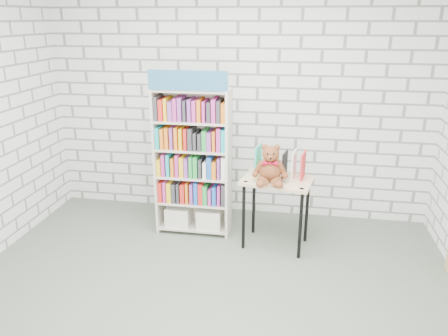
# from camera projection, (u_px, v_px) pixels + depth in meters

# --- Properties ---
(ground) EXTENTS (4.50, 4.50, 0.00)m
(ground) POSITION_uv_depth(u_px,v_px,m) (202.00, 307.00, 3.68)
(ground) COLOR #505B4D
(ground) RESTS_ON ground
(room_shell) EXTENTS (4.52, 4.02, 2.81)m
(room_shell) POSITION_uv_depth(u_px,v_px,m) (198.00, 95.00, 3.09)
(room_shell) COLOR silver
(room_shell) RESTS_ON ground
(bookshelf) EXTENTS (0.81, 0.31, 1.82)m
(bookshelf) POSITION_uv_depth(u_px,v_px,m) (193.00, 161.00, 4.73)
(bookshelf) COLOR beige
(bookshelf) RESTS_ON ground
(display_table) EXTENTS (0.77, 0.60, 0.75)m
(display_table) POSITION_uv_depth(u_px,v_px,m) (277.00, 189.00, 4.47)
(display_table) COLOR tan
(display_table) RESTS_ON ground
(table_books) EXTENTS (0.52, 0.30, 0.29)m
(table_books) POSITION_uv_depth(u_px,v_px,m) (280.00, 162.00, 4.49)
(table_books) COLOR #2BBCBD
(table_books) RESTS_ON display_table
(teddy_bear) EXTENTS (0.36, 0.33, 0.38)m
(teddy_bear) POSITION_uv_depth(u_px,v_px,m) (270.00, 167.00, 4.31)
(teddy_bear) COLOR brown
(teddy_bear) RESTS_ON display_table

